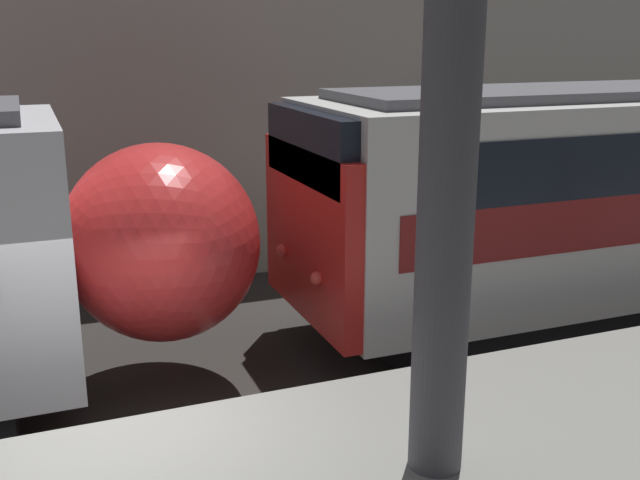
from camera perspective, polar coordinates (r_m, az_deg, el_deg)
station_rear_barrier at (r=13.40m, az=-19.58°, el=6.83°), size 50.00×0.15×5.29m
support_pillar_near at (r=5.57m, az=9.47°, el=0.13°), size 0.42×0.42×3.75m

